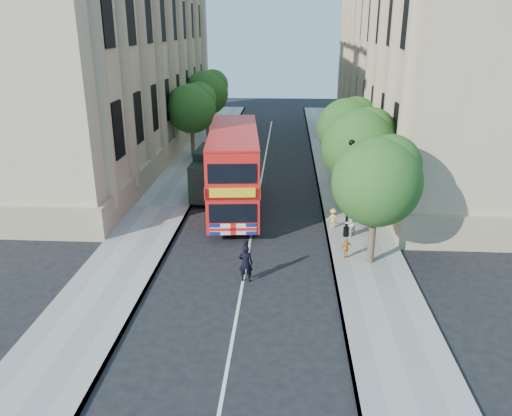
% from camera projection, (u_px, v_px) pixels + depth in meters
% --- Properties ---
extents(ground, '(120.00, 120.00, 0.00)m').
position_uv_depth(ground, '(241.00, 292.00, 20.95)').
color(ground, black).
rests_on(ground, ground).
extents(pavement_right, '(3.50, 80.00, 0.12)m').
position_uv_depth(pavement_right, '(351.00, 211.00, 29.97)').
color(pavement_right, gray).
rests_on(pavement_right, ground).
extents(pavement_left, '(3.50, 80.00, 0.12)m').
position_uv_depth(pavement_left, '(163.00, 207.00, 30.64)').
color(pavement_left, gray).
rests_on(pavement_left, ground).
extents(building_right, '(12.00, 38.00, 18.00)m').
position_uv_depth(building_right, '(440.00, 46.00, 39.55)').
color(building_right, tan).
rests_on(building_right, ground).
extents(building_left, '(12.00, 38.00, 18.00)m').
position_uv_depth(building_left, '(100.00, 46.00, 41.16)').
color(building_left, tan).
rests_on(building_left, ground).
extents(tree_right_near, '(4.00, 4.00, 6.08)m').
position_uv_depth(tree_right_near, '(378.00, 177.00, 22.00)').
color(tree_right_near, '#473828').
rests_on(tree_right_near, ground).
extents(tree_right_mid, '(4.20, 4.20, 6.37)m').
position_uv_depth(tree_right_mid, '(360.00, 143.00, 27.55)').
color(tree_right_mid, '#473828').
rests_on(tree_right_mid, ground).
extents(tree_right_far, '(4.00, 4.00, 6.15)m').
position_uv_depth(tree_right_far, '(348.00, 125.00, 33.22)').
color(tree_right_far, '#473828').
rests_on(tree_right_far, ground).
extents(tree_left_far, '(4.00, 4.00, 6.30)m').
position_uv_depth(tree_left_far, '(192.00, 106.00, 40.43)').
color(tree_left_far, '#473828').
rests_on(tree_left_far, ground).
extents(tree_left_back, '(4.20, 4.20, 6.65)m').
position_uv_depth(tree_left_back, '(207.00, 90.00, 47.83)').
color(tree_left_back, '#473828').
rests_on(tree_left_back, ground).
extents(lamp_post, '(0.32, 0.32, 5.16)m').
position_uv_depth(lamp_post, '(349.00, 193.00, 25.42)').
color(lamp_post, black).
rests_on(lamp_post, pavement_right).
extents(double_decker_bus, '(3.65, 10.57, 4.79)m').
position_uv_depth(double_decker_bus, '(234.00, 167.00, 29.53)').
color(double_decker_bus, red).
rests_on(double_decker_bus, ground).
extents(box_van, '(2.33, 5.43, 3.07)m').
position_uv_depth(box_van, '(213.00, 174.00, 32.21)').
color(box_van, black).
rests_on(box_van, ground).
extents(police_constable, '(0.65, 0.44, 1.71)m').
position_uv_depth(police_constable, '(246.00, 263.00, 21.59)').
color(police_constable, black).
rests_on(police_constable, ground).
extents(woman_pedestrian, '(0.92, 0.91, 1.50)m').
position_uv_depth(woman_pedestrian, '(350.00, 222.00, 26.04)').
color(woman_pedestrian, silver).
rests_on(woman_pedestrian, pavement_right).
extents(child_a, '(0.65, 0.43, 1.02)m').
position_uv_depth(child_a, '(346.00, 248.00, 23.63)').
color(child_a, orange).
rests_on(child_a, pavement_right).
extents(child_b, '(0.72, 0.43, 1.09)m').
position_uv_depth(child_b, '(333.00, 218.00, 27.17)').
color(child_b, '#EFC751').
rests_on(child_b, pavement_right).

